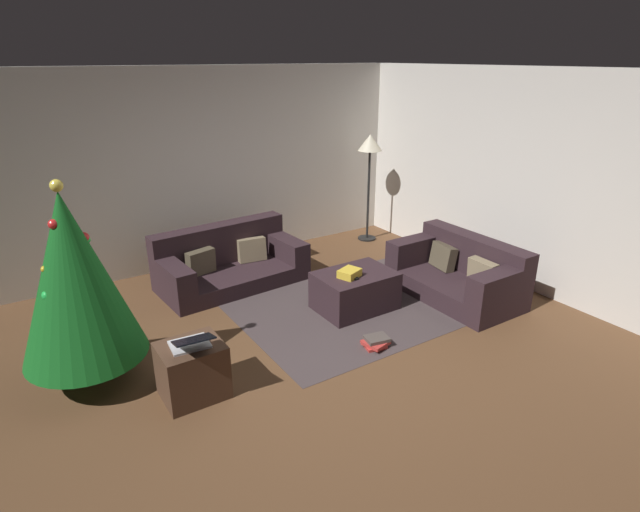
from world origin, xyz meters
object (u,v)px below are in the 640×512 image
(laptop, at_px, (191,343))
(corner_lamp, at_px, (370,151))
(gift_box, at_px, (349,273))
(christmas_tree, at_px, (74,278))
(couch_left, at_px, (228,262))
(book_stack, at_px, (375,342))
(couch_right, at_px, (460,273))
(tv_remote, at_px, (353,277))
(ottoman, at_px, (355,291))
(side_table, at_px, (192,370))

(laptop, height_order, corner_lamp, corner_lamp)
(gift_box, bearing_deg, christmas_tree, 176.22)
(christmas_tree, bearing_deg, couch_left, 35.24)
(book_stack, height_order, corner_lamp, corner_lamp)
(couch_right, relative_size, tv_remote, 9.68)
(ottoman, relative_size, tv_remote, 5.40)
(side_table, distance_m, laptop, 0.31)
(couch_left, bearing_deg, christmas_tree, 31.35)
(christmas_tree, distance_m, corner_lamp, 4.72)
(book_stack, bearing_deg, laptop, 174.73)
(ottoman, distance_m, laptop, 2.23)
(corner_lamp, bearing_deg, christmas_tree, -159.01)
(laptop, height_order, book_stack, laptop)
(laptop, bearing_deg, book_stack, -5.27)
(tv_remote, height_order, laptop, laptop)
(couch_left, distance_m, corner_lamp, 2.76)
(tv_remote, relative_size, corner_lamp, 0.10)
(book_stack, bearing_deg, gift_box, 74.36)
(ottoman, xyz_separation_m, tv_remote, (-0.10, -0.09, 0.23))
(side_table, bearing_deg, corner_lamp, 32.67)
(gift_box, bearing_deg, book_stack, -105.64)
(couch_left, height_order, side_table, couch_left)
(christmas_tree, relative_size, laptop, 4.24)
(couch_right, bearing_deg, ottoman, 72.96)
(side_table, relative_size, laptop, 1.20)
(laptop, relative_size, book_stack, 1.54)
(christmas_tree, xyz_separation_m, side_table, (0.69, -0.69, -0.76))
(ottoman, distance_m, tv_remote, 0.27)
(ottoman, relative_size, book_stack, 3.08)
(laptop, bearing_deg, side_table, 85.04)
(couch_right, distance_m, corner_lamp, 2.49)
(couch_left, height_order, tv_remote, couch_left)
(laptop, distance_m, book_stack, 1.87)
(book_stack, bearing_deg, corner_lamp, 53.67)
(couch_left, relative_size, corner_lamp, 1.13)
(tv_remote, bearing_deg, christmas_tree, 175.60)
(corner_lamp, bearing_deg, ottoman, -131.20)
(couch_left, distance_m, couch_right, 2.87)
(gift_box, distance_m, tv_remote, 0.06)
(ottoman, relative_size, laptop, 2.00)
(ottoman, bearing_deg, corner_lamp, 48.80)
(book_stack, xyz_separation_m, corner_lamp, (1.91, 2.60, 1.34))
(tv_remote, height_order, corner_lamp, corner_lamp)
(couch_right, bearing_deg, book_stack, 103.97)
(couch_right, height_order, corner_lamp, corner_lamp)
(tv_remote, distance_m, side_table, 2.08)
(christmas_tree, bearing_deg, couch_right, -7.25)
(corner_lamp, bearing_deg, couch_right, -98.18)
(ottoman, distance_m, side_table, 2.19)
(couch_right, relative_size, ottoman, 1.79)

